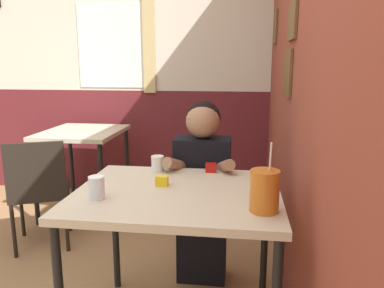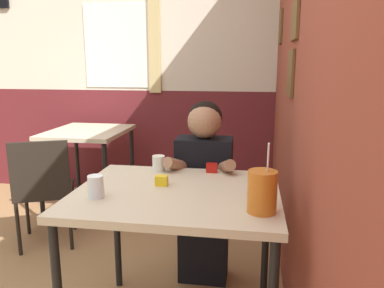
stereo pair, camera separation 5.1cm
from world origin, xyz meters
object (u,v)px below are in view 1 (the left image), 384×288
at_px(background_table, 83,141).
at_px(chair_near_window, 39,186).
at_px(cocktail_pitcher, 265,191).
at_px(main_table, 177,205).
at_px(person_seated, 202,188).

height_order(background_table, chair_near_window, chair_near_window).
bearing_deg(background_table, cocktail_pitcher, -48.23).
xyz_separation_m(main_table, cocktail_pitcher, (0.40, -0.21, 0.16)).
bearing_deg(chair_near_window, background_table, 64.59).
bearing_deg(chair_near_window, cocktail_pitcher, -54.95).
distance_m(main_table, cocktail_pitcher, 0.48).
bearing_deg(background_table, person_seated, -39.22).
bearing_deg(cocktail_pitcher, main_table, 152.65).
bearing_deg(person_seated, chair_near_window, 168.81).
bearing_deg(main_table, background_table, 126.95).
relative_size(background_table, person_seated, 0.68).
height_order(main_table, person_seated, person_seated).
bearing_deg(cocktail_pitcher, person_seated, 114.17).
distance_m(background_table, chair_near_window, 0.76).
bearing_deg(chair_near_window, person_seated, -34.13).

